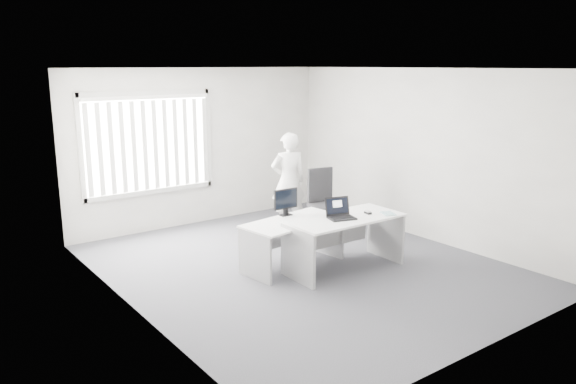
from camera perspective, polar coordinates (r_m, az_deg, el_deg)
ground at (r=8.19m, az=1.45°, el=-7.57°), size 6.00×6.00×0.00m
wall_back at (r=10.30m, az=-8.88°, el=4.58°), size 5.00×0.02×2.80m
wall_front at (r=5.82m, az=20.11°, el=-2.45°), size 5.00×0.02×2.80m
wall_left at (r=6.60m, az=-15.83°, el=-0.39°), size 0.02×6.00×2.80m
wall_right at (r=9.54m, az=13.43°, el=3.72°), size 0.02×6.00×2.80m
ceiling at (r=7.67m, az=1.57°, el=12.43°), size 5.00×6.00×0.02m
window at (r=9.83m, az=-13.97°, el=4.84°), size 2.32×0.06×1.76m
blinds at (r=9.77m, az=-13.83°, el=4.63°), size 2.20×0.10×1.50m
desk_near at (r=7.96m, az=5.75°, el=-4.03°), size 1.70×0.82×0.77m
desk_far at (r=8.05m, az=0.51°, el=-4.21°), size 1.58×0.90×0.68m
office_chair at (r=9.68m, az=3.72°, el=-2.19°), size 0.74×0.74×1.12m
person at (r=9.88m, az=0.05°, el=1.16°), size 0.73×0.60×1.71m
laptop at (r=7.76m, az=5.51°, el=-1.74°), size 0.44×0.41×0.28m
paper_sheet at (r=8.11m, az=7.95°, el=-2.19°), size 0.27×0.20×0.00m
mouse at (r=8.10m, az=8.12°, el=-2.05°), size 0.08×0.12×0.05m
booklet at (r=8.15m, az=10.16°, el=-2.17°), size 0.24×0.27×0.01m
keyboard at (r=7.99m, az=1.52°, el=-2.84°), size 0.46×0.19×0.02m
monitor at (r=8.21m, az=-0.23°, el=-1.04°), size 0.40×0.14×0.40m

